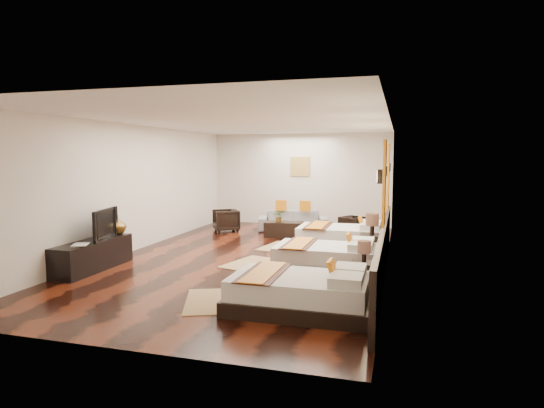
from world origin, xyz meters
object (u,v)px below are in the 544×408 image
(nightstand_a, at_px, (364,273))
(tv, at_px, (101,224))
(table_plant, at_px, (279,216))
(figurine, at_px, (117,225))
(nightstand_b, at_px, (372,245))
(coffee_table, at_px, (284,229))
(tv_console, at_px, (93,255))
(book, at_px, (73,245))
(bed_near, at_px, (301,292))
(bed_mid, at_px, (327,257))
(bed_far, at_px, (342,237))
(armchair_right, at_px, (353,226))
(sofa, at_px, (293,221))
(armchair_left, at_px, (226,220))

(nightstand_a, distance_m, tv, 4.93)
(table_plant, bearing_deg, figurine, -125.00)
(nightstand_b, relative_size, coffee_table, 0.97)
(tv_console, relative_size, book, 5.30)
(bed_near, bearing_deg, book, 171.62)
(figurine, bearing_deg, bed_mid, 4.80)
(book, distance_m, coffee_table, 5.50)
(book, bearing_deg, bed_far, 42.29)
(nightstand_b, height_order, armchair_right, nightstand_b)
(book, bearing_deg, sofa, 66.56)
(bed_mid, height_order, bed_far, bed_far)
(bed_mid, distance_m, figurine, 4.24)
(nightstand_b, bearing_deg, coffee_table, 137.23)
(bed_near, bearing_deg, armchair_right, 89.02)
(bed_near, distance_m, figurine, 4.63)
(tv_console, bearing_deg, armchair_right, 48.86)
(armchair_left, relative_size, armchair_right, 1.16)
(bed_far, bearing_deg, bed_near, -90.01)
(coffee_table, relative_size, table_plant, 3.32)
(bed_near, height_order, bed_mid, bed_near)
(tv, height_order, armchair_right, tv)
(bed_mid, bearing_deg, armchair_left, 133.46)
(nightstand_b, relative_size, armchair_left, 1.42)
(bed_near, xyz_separation_m, armchair_left, (-3.42, 5.87, 0.06))
(bed_near, distance_m, bed_far, 4.43)
(sofa, height_order, armchair_left, armchair_left)
(figurine, xyz_separation_m, sofa, (2.56, 4.61, -0.46))
(nightstand_b, distance_m, armchair_right, 2.88)
(nightstand_b, relative_size, tv, 0.97)
(tv, height_order, coffee_table, tv)
(armchair_right, bearing_deg, coffee_table, 140.01)
(nightstand_b, bearing_deg, bed_mid, -126.84)
(bed_mid, relative_size, armchair_right, 3.22)
(armchair_left, relative_size, table_plant, 2.27)
(nightstand_b, bearing_deg, book, -151.87)
(nightstand_b, distance_m, armchair_left, 4.92)
(figurine, bearing_deg, coffee_table, 54.30)
(tv, height_order, armchair_left, tv)
(tv_console, relative_size, armchair_left, 2.63)
(bed_mid, height_order, tv_console, bed_mid)
(armchair_right, bearing_deg, nightstand_a, -141.24)
(figurine, bearing_deg, tv_console, -90.00)
(bed_near, relative_size, bed_mid, 1.02)
(tv, relative_size, armchair_left, 1.46)
(nightstand_b, bearing_deg, nightstand_a, -90.00)
(bed_mid, xyz_separation_m, book, (-4.19, -1.64, 0.32))
(book, bearing_deg, figurine, 90.00)
(bed_far, height_order, sofa, bed_far)
(bed_mid, height_order, armchair_left, bed_mid)
(book, xyz_separation_m, armchair_left, (0.77, 5.25, -0.26))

